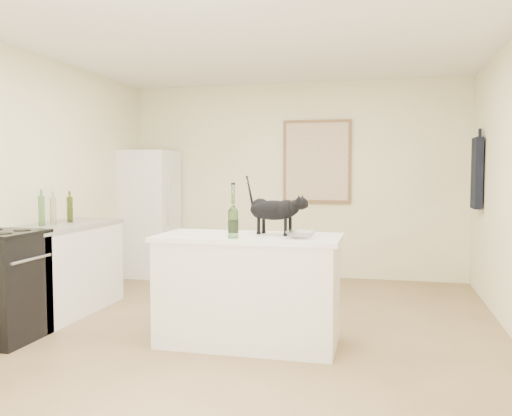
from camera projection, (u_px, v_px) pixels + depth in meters
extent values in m
plane|color=#9A7B52|center=(243.00, 335.00, 4.66)|extent=(5.50, 5.50, 0.00)
plane|color=white|center=(243.00, 30.00, 4.49)|extent=(5.50, 5.50, 0.00)
plane|color=#FFF5C5|center=(295.00, 180.00, 7.25)|extent=(4.50, 0.00, 4.50)
plane|color=#FFF5C5|center=(46.00, 205.00, 1.91)|extent=(4.50, 0.00, 4.50)
plane|color=#FFF5C5|center=(14.00, 184.00, 5.10)|extent=(0.00, 5.50, 5.50)
cube|color=white|center=(249.00, 292.00, 4.42)|extent=(1.44, 0.67, 0.86)
cube|color=white|center=(249.00, 238.00, 4.39)|extent=(1.50, 0.70, 0.04)
cube|color=white|center=(62.00, 270.00, 5.38)|extent=(0.60, 1.40, 0.86)
cube|color=gray|center=(61.00, 226.00, 5.35)|extent=(0.62, 1.44, 0.04)
cube|color=black|center=(0.00, 287.00, 4.50)|extent=(0.60, 0.60, 0.90)
cube|color=white|center=(149.00, 213.00, 7.34)|extent=(0.68, 0.68, 1.70)
cube|color=brown|center=(317.00, 162.00, 7.13)|extent=(0.90, 0.03, 1.10)
cube|color=beige|center=(317.00, 162.00, 7.11)|extent=(0.82, 0.00, 1.02)
cube|color=black|center=(477.00, 173.00, 6.06)|extent=(0.08, 0.34, 0.80)
cylinder|color=#2A6327|center=(233.00, 214.00, 4.19)|extent=(0.10, 0.10, 0.38)
imported|color=white|center=(301.00, 235.00, 4.17)|extent=(0.27, 0.27, 0.06)
cube|color=silver|center=(173.00, 179.00, 7.27)|extent=(0.01, 0.12, 0.16)
cylinder|color=#224416|center=(70.00, 210.00, 5.47)|extent=(0.06, 0.06, 0.26)
cylinder|color=#215A1F|center=(42.00, 211.00, 5.11)|extent=(0.06, 0.06, 0.29)
cylinder|color=brown|center=(69.00, 209.00, 5.53)|extent=(0.06, 0.06, 0.26)
cylinder|color=gray|center=(53.00, 211.00, 5.24)|extent=(0.06, 0.06, 0.27)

